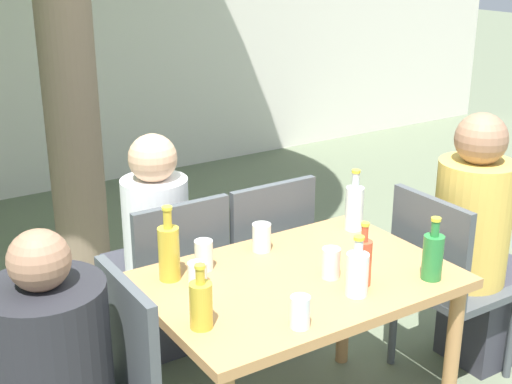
% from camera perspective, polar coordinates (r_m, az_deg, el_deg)
% --- Properties ---
extents(cafe_building_wall, '(10.00, 0.08, 2.80)m').
position_cam_1_polar(cafe_building_wall, '(5.75, -18.36, 13.29)').
color(cafe_building_wall, silver).
rests_on(cafe_building_wall, ground_plane).
extents(dining_table_front, '(1.16, 0.79, 0.74)m').
position_cam_1_polar(dining_table_front, '(2.78, 3.37, -8.58)').
color(dining_table_front, '#B27F4C').
rests_on(dining_table_front, ground_plane).
extents(patio_chair_1, '(0.44, 0.44, 0.91)m').
position_cam_1_polar(patio_chair_1, '(3.33, 14.82, -6.49)').
color(patio_chair_1, '#474C51').
rests_on(patio_chair_1, ground_plane).
extents(patio_chair_2, '(0.44, 0.44, 0.91)m').
position_cam_1_polar(patio_chair_2, '(3.21, -6.70, -6.94)').
color(patio_chair_2, '#474C51').
rests_on(patio_chair_2, ground_plane).
extents(patio_chair_3, '(0.44, 0.44, 0.91)m').
position_cam_1_polar(patio_chair_3, '(3.41, 0.32, -5.10)').
color(patio_chair_3, '#474C51').
rests_on(patio_chair_3, ground_plane).
extents(person_seated_1, '(0.57, 0.34, 1.25)m').
position_cam_1_polar(person_seated_1, '(3.47, 17.52, -4.84)').
color(person_seated_1, '#383842').
rests_on(person_seated_1, ground_plane).
extents(person_seated_2, '(0.30, 0.55, 1.15)m').
position_cam_1_polar(person_seated_2, '(3.41, -8.52, -5.52)').
color(person_seated_2, '#383842').
rests_on(person_seated_2, ground_plane).
extents(oil_cruet_0, '(0.08, 0.08, 0.29)m').
position_cam_1_polar(oil_cruet_0, '(2.68, -6.98, -4.74)').
color(oil_cruet_0, gold).
rests_on(oil_cruet_0, dining_table_front).
extents(water_bottle_1, '(0.08, 0.08, 0.23)m').
position_cam_1_polar(water_bottle_1, '(2.58, 8.10, -6.39)').
color(water_bottle_1, silver).
rests_on(water_bottle_1, dining_table_front).
extents(oil_cruet_2, '(0.08, 0.08, 0.23)m').
position_cam_1_polar(oil_cruet_2, '(2.36, -4.42, -8.88)').
color(oil_cruet_2, gold).
rests_on(oil_cruet_2, dining_table_front).
extents(water_bottle_3, '(0.08, 0.08, 0.27)m').
position_cam_1_polar(water_bottle_3, '(3.14, 7.88, -1.16)').
color(water_bottle_3, silver).
rests_on(water_bottle_3, dining_table_front).
extents(soda_bottle_4, '(0.06, 0.06, 0.25)m').
position_cam_1_polar(soda_bottle_4, '(2.66, 8.58, -5.47)').
color(soda_bottle_4, '#DB4C2D').
rests_on(soda_bottle_4, dining_table_front).
extents(green_bottle_5, '(0.08, 0.08, 0.25)m').
position_cam_1_polar(green_bottle_5, '(2.75, 13.96, -4.94)').
color(green_bottle_5, '#287A38').
rests_on(green_bottle_5, dining_table_front).
extents(drinking_glass_0, '(0.07, 0.07, 0.11)m').
position_cam_1_polar(drinking_glass_0, '(2.38, 3.55, -9.56)').
color(drinking_glass_0, silver).
rests_on(drinking_glass_0, dining_table_front).
extents(drinking_glass_1, '(0.08, 0.08, 0.12)m').
position_cam_1_polar(drinking_glass_1, '(2.92, 0.45, -3.65)').
color(drinking_glass_1, silver).
rests_on(drinking_glass_1, dining_table_front).
extents(drinking_glass_2, '(0.07, 0.07, 0.12)m').
position_cam_1_polar(drinking_glass_2, '(2.71, 6.02, -5.67)').
color(drinking_glass_2, silver).
rests_on(drinking_glass_2, dining_table_front).
extents(drinking_glass_3, '(0.07, 0.07, 0.12)m').
position_cam_1_polar(drinking_glass_3, '(2.77, -4.21, -5.05)').
color(drinking_glass_3, silver).
rests_on(drinking_glass_3, dining_table_front).
extents(drinking_glass_4, '(0.07, 0.07, 0.09)m').
position_cam_1_polar(drinking_glass_4, '(2.65, -4.70, -6.56)').
color(drinking_glass_4, silver).
rests_on(drinking_glass_4, dining_table_front).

